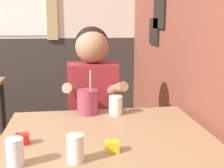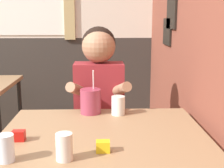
# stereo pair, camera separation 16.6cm
# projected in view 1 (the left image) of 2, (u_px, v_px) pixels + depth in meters

# --- Properties ---
(brick_wall_right) EXTENTS (0.08, 4.43, 2.70)m
(brick_wall_right) POSITION_uv_depth(u_px,v_px,m) (171.00, 14.00, 2.39)
(brick_wall_right) COLOR brown
(brick_wall_right) RESTS_ON ground_plane
(back_wall) EXTENTS (5.53, 0.09, 2.70)m
(back_wall) POSITION_uv_depth(u_px,v_px,m) (21.00, 15.00, 3.42)
(back_wall) COLOR beige
(back_wall) RESTS_ON ground_plane
(main_table) EXTENTS (1.05, 0.91, 0.74)m
(main_table) POSITION_uv_depth(u_px,v_px,m) (107.00, 146.00, 1.58)
(main_table) COLOR #93704C
(main_table) RESTS_ON ground_plane
(person_seated) EXTENTS (0.42, 0.42, 1.26)m
(person_seated) POSITION_uv_depth(u_px,v_px,m) (93.00, 109.00, 2.18)
(person_seated) COLOR maroon
(person_seated) RESTS_ON ground_plane
(cocktail_pitcher) EXTENTS (0.13, 0.13, 0.27)m
(cocktail_pitcher) POSITION_uv_depth(u_px,v_px,m) (88.00, 102.00, 1.90)
(cocktail_pitcher) COLOR #99384C
(cocktail_pitcher) RESTS_ON main_table
(glass_near_pitcher) EXTENTS (0.07, 0.07, 0.11)m
(glass_near_pitcher) POSITION_uv_depth(u_px,v_px,m) (15.00, 152.00, 1.22)
(glass_near_pitcher) COLOR silver
(glass_near_pitcher) RESTS_ON main_table
(glass_center) EXTENTS (0.08, 0.08, 0.11)m
(glass_center) POSITION_uv_depth(u_px,v_px,m) (116.00, 105.00, 1.89)
(glass_center) COLOR silver
(glass_center) RESTS_ON main_table
(glass_far_side) EXTENTS (0.07, 0.07, 0.11)m
(glass_far_side) POSITION_uv_depth(u_px,v_px,m) (75.00, 148.00, 1.26)
(glass_far_side) COLOR silver
(glass_far_side) RESTS_ON main_table
(condiment_ketchup) EXTENTS (0.06, 0.04, 0.05)m
(condiment_ketchup) POSITION_uv_depth(u_px,v_px,m) (22.00, 139.00, 1.44)
(condiment_ketchup) COLOR #B7140F
(condiment_ketchup) RESTS_ON main_table
(condiment_mustard) EXTENTS (0.06, 0.04, 0.05)m
(condiment_mustard) POSITION_uv_depth(u_px,v_px,m) (112.00, 147.00, 1.36)
(condiment_mustard) COLOR yellow
(condiment_mustard) RESTS_ON main_table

